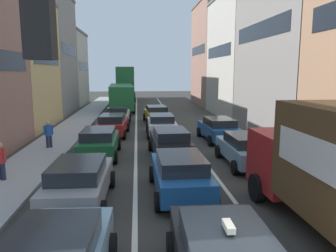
# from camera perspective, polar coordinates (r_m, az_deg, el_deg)

# --- Properties ---
(sidewalk_left) EXTENTS (2.60, 64.00, 0.14)m
(sidewalk_left) POSITION_cam_1_polar(r_m,az_deg,el_deg) (25.77, -16.72, -0.68)
(sidewalk_left) COLOR #AAAAAA
(sidewalk_left) RESTS_ON ground
(lane_stripe_left) EXTENTS (0.16, 60.00, 0.01)m
(lane_stripe_left) POSITION_cam_1_polar(r_m,az_deg,el_deg) (25.27, -5.53, -0.67)
(lane_stripe_left) COLOR silver
(lane_stripe_left) RESTS_ON ground
(lane_stripe_right) EXTENTS (0.16, 60.00, 0.01)m
(lane_stripe_right) POSITION_cam_1_polar(r_m,az_deg,el_deg) (25.48, 2.14, -0.55)
(lane_stripe_right) COLOR silver
(lane_stripe_right) RESTS_ON ground
(building_row_left) EXTENTS (7.20, 43.90, 12.30)m
(building_row_left) POSITION_cam_1_polar(r_m,az_deg,el_deg) (29.09, -26.77, 10.02)
(building_row_left) COLOR #B2ADA3
(building_row_left) RESTS_ON ground
(building_row_right) EXTENTS (7.20, 43.90, 13.27)m
(building_row_right) POSITION_cam_1_polar(r_m,az_deg,el_deg) (29.42, 18.10, 12.73)
(building_row_right) COLOR #936B5B
(building_row_right) RESTS_ON ground
(sedan_centre_lane_second) EXTENTS (2.13, 4.33, 1.49)m
(sedan_centre_lane_second) POSITION_cam_1_polar(r_m,az_deg,el_deg) (11.98, 2.13, -8.15)
(sedan_centre_lane_second) COLOR #194C8C
(sedan_centre_lane_second) RESTS_ON ground
(wagon_left_lane_second) EXTENTS (2.14, 4.34, 1.49)m
(wagon_left_lane_second) POSITION_cam_1_polar(r_m,az_deg,el_deg) (11.55, -15.13, -9.16)
(wagon_left_lane_second) COLOR gray
(wagon_left_lane_second) RESTS_ON ground
(hatchback_centre_lane_third) EXTENTS (2.21, 4.37, 1.49)m
(hatchback_centre_lane_third) POSITION_cam_1_polar(r_m,az_deg,el_deg) (17.10, 0.42, -2.78)
(hatchback_centre_lane_third) COLOR black
(hatchback_centre_lane_third) RESTS_ON ground
(sedan_left_lane_third) EXTENTS (2.08, 4.31, 1.49)m
(sedan_left_lane_third) POSITION_cam_1_polar(r_m,az_deg,el_deg) (17.51, -11.85, -2.70)
(sedan_left_lane_third) COLOR #19592D
(sedan_left_lane_third) RESTS_ON ground
(coupe_centre_lane_fourth) EXTENTS (2.08, 4.31, 1.49)m
(coupe_centre_lane_fourth) POSITION_cam_1_polar(r_m,az_deg,el_deg) (22.85, -1.18, 0.31)
(coupe_centre_lane_fourth) COLOR silver
(coupe_centre_lane_fourth) RESTS_ON ground
(sedan_left_lane_fourth) EXTENTS (2.24, 4.39, 1.49)m
(sedan_left_lane_fourth) POSITION_cam_1_polar(r_m,az_deg,el_deg) (23.13, -9.55, 0.30)
(sedan_left_lane_fourth) COLOR #A51E1E
(sedan_left_lane_fourth) RESTS_ON ground
(sedan_centre_lane_fifth) EXTENTS (2.29, 4.41, 1.49)m
(sedan_centre_lane_fifth) POSITION_cam_1_polar(r_m,az_deg,el_deg) (28.52, -2.01, 2.13)
(sedan_centre_lane_fifth) COLOR #B29319
(sedan_centre_lane_fifth) RESTS_ON ground
(sedan_left_lane_fifth) EXTENTS (2.09, 4.32, 1.49)m
(sedan_left_lane_fifth) POSITION_cam_1_polar(r_m,az_deg,el_deg) (28.04, -8.64, 1.90)
(sedan_left_lane_fifth) COLOR beige
(sedan_left_lane_fifth) RESTS_ON ground
(sedan_right_lane_behind_truck) EXTENTS (2.08, 4.31, 1.49)m
(sedan_right_lane_behind_truck) POSITION_cam_1_polar(r_m,az_deg,el_deg) (16.05, 13.24, -3.85)
(sedan_right_lane_behind_truck) COLOR #759EB7
(sedan_right_lane_behind_truck) RESTS_ON ground
(wagon_right_lane_far) EXTENTS (2.21, 4.37, 1.49)m
(wagon_right_lane_far) POSITION_cam_1_polar(r_m,az_deg,el_deg) (21.36, 8.75, -0.43)
(wagon_right_lane_far) COLOR #194C8C
(wagon_right_lane_far) RESTS_ON ground
(bus_mid_queue_primary) EXTENTS (3.20, 10.61, 2.90)m
(bus_mid_queue_primary) POSITION_cam_1_polar(r_m,az_deg,el_deg) (38.00, -8.08, 5.32)
(bus_mid_queue_primary) COLOR #1E6033
(bus_mid_queue_primary) RESTS_ON ground
(bus_far_queue_secondary) EXTENTS (2.88, 10.52, 5.06)m
(bus_far_queue_secondary) POSITION_cam_1_polar(r_m,az_deg,el_deg) (51.12, -7.30, 7.57)
(bus_far_queue_secondary) COLOR #1E6033
(bus_far_queue_secondary) RESTS_ON ground
(pedestrian_near_kerb) EXTENTS (0.47, 0.34, 1.66)m
(pedestrian_near_kerb) POSITION_cam_1_polar(r_m,az_deg,el_deg) (19.79, -19.97, -1.24)
(pedestrian_near_kerb) COLOR #262D47
(pedestrian_near_kerb) RESTS_ON ground
(pedestrian_mid_sidewalk) EXTENTS (0.50, 0.34, 1.66)m
(pedestrian_mid_sidewalk) POSITION_cam_1_polar(r_m,az_deg,el_deg) (14.69, -26.97, -5.27)
(pedestrian_mid_sidewalk) COLOR #262D47
(pedestrian_mid_sidewalk) RESTS_ON ground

